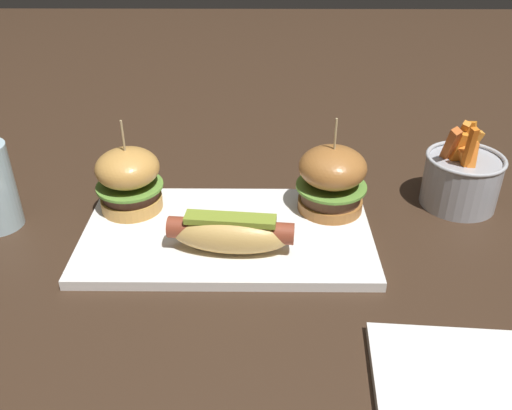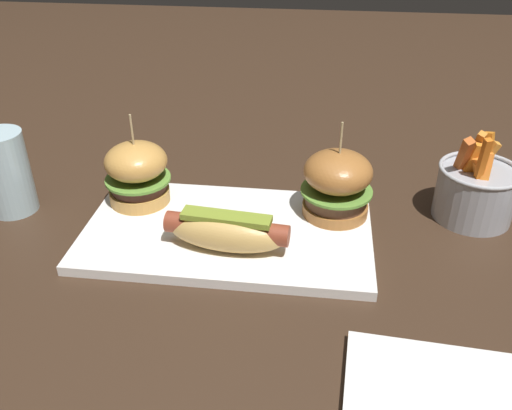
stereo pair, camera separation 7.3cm
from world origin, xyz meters
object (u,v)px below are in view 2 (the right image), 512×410
Objects in this scene: fries_bucket at (476,191)px; water_glass at (6,173)px; slider_right at (337,183)px; hot_dog at (227,231)px; platter_main at (228,232)px; slider_left at (137,173)px.

fries_bucket is 1.11× the size of water_glass.
slider_right is 0.48m from water_glass.
hot_dog is 0.18m from slider_right.
hot_dog reaches higher than platter_main.
water_glass is at bearing 174.67° from platter_main.
platter_main is 0.34m from water_glass.
platter_main is at bearing -21.77° from slider_left.
hot_dog is 1.32× the size of water_glass.
hot_dog is 1.16× the size of slider_right.
hot_dog is 1.20× the size of slider_left.
platter_main is 0.06m from hot_dog.
slider_right reaches higher than hot_dog.
fries_bucket is at bearing 10.80° from slider_right.
hot_dog is 1.19× the size of fries_bucket.
slider_right is (0.15, 0.06, 0.06)m from platter_main.
water_glass is at bearing -176.83° from slider_right.
water_glass is (-0.19, -0.03, 0.00)m from slider_left.
platter_main is at bearing -164.62° from fries_bucket.
slider_right is (0.29, 0.00, 0.00)m from slider_left.
fries_bucket reaches higher than hot_dog.
slider_left is at bearing 158.23° from platter_main.
water_glass is (-0.34, 0.08, 0.02)m from hot_dog.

